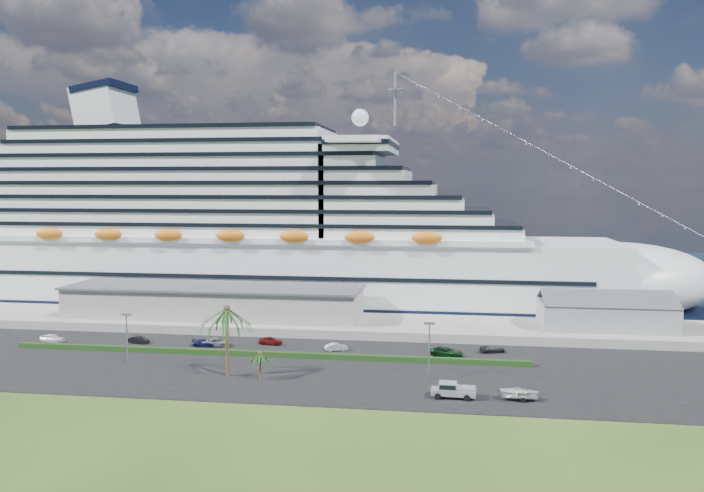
% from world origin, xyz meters
% --- Properties ---
extents(ground, '(420.00, 420.00, 0.00)m').
position_xyz_m(ground, '(0.00, 0.00, 0.00)').
color(ground, '#2E4B19').
rests_on(ground, ground).
extents(asphalt_lot, '(140.00, 38.00, 0.12)m').
position_xyz_m(asphalt_lot, '(0.00, 11.00, 0.06)').
color(asphalt_lot, black).
rests_on(asphalt_lot, ground).
extents(wharf, '(240.00, 20.00, 1.80)m').
position_xyz_m(wharf, '(0.00, 40.00, 0.90)').
color(wharf, gray).
rests_on(wharf, ground).
extents(water, '(420.00, 160.00, 0.02)m').
position_xyz_m(water, '(0.00, 130.00, 0.01)').
color(water, black).
rests_on(water, ground).
extents(cruise_ship, '(191.00, 38.00, 54.00)m').
position_xyz_m(cruise_ship, '(-21.53, 64.00, 16.69)').
color(cruise_ship, silver).
rests_on(cruise_ship, ground).
extents(terminal_building, '(61.00, 15.00, 6.30)m').
position_xyz_m(terminal_building, '(-25.00, 40.00, 5.01)').
color(terminal_building, gray).
rests_on(terminal_building, wharf).
extents(port_shed, '(24.00, 12.31, 7.37)m').
position_xyz_m(port_shed, '(52.00, 40.00, 4.40)').
color(port_shed, gray).
rests_on(port_shed, wharf).
extents(hedge, '(88.00, 1.10, 0.90)m').
position_xyz_m(hedge, '(-8.00, 16.00, 0.57)').
color(hedge, black).
rests_on(hedge, asphalt_lot).
extents(lamp_post_left, '(1.60, 0.35, 8.27)m').
position_xyz_m(lamp_post_left, '(-28.00, 8.00, 5.34)').
color(lamp_post_left, gray).
rests_on(lamp_post_left, asphalt_lot).
extents(lamp_post_right, '(1.60, 0.35, 8.27)m').
position_xyz_m(lamp_post_right, '(20.00, 8.00, 5.34)').
color(lamp_post_right, gray).
rests_on(lamp_post_right, asphalt_lot).
extents(palm_tall, '(8.82, 8.82, 11.13)m').
position_xyz_m(palm_tall, '(-10.00, 4.00, 9.20)').
color(palm_tall, '#47301E').
rests_on(palm_tall, ground).
extents(palm_short, '(3.53, 3.53, 4.56)m').
position_xyz_m(palm_short, '(-4.50, 2.50, 3.67)').
color(palm_short, '#47301E').
rests_on(palm_short, ground).
extents(parked_car_0, '(4.75, 2.49, 1.54)m').
position_xyz_m(parked_car_0, '(-48.72, 20.33, 0.89)').
color(parked_car_0, white).
rests_on(parked_car_0, asphalt_lot).
extents(parked_car_1, '(4.08, 2.06, 1.28)m').
position_xyz_m(parked_car_1, '(-32.83, 21.99, 0.76)').
color(parked_car_1, black).
rests_on(parked_car_1, asphalt_lot).
extents(parked_car_2, '(5.23, 2.66, 1.42)m').
position_xyz_m(parked_car_2, '(-18.00, 21.94, 0.83)').
color(parked_car_2, gray).
rests_on(parked_car_2, asphalt_lot).
extents(parked_car_3, '(4.34, 1.79, 1.26)m').
position_xyz_m(parked_car_3, '(-20.21, 21.42, 0.75)').
color(parked_car_3, '#151A49').
rests_on(parked_car_3, asphalt_lot).
extents(parked_car_4, '(4.37, 2.11, 1.44)m').
position_xyz_m(parked_car_4, '(-8.91, 24.51, 0.84)').
color(parked_car_4, '#5F100C').
rests_on(parked_car_4, asphalt_lot).
extents(parked_car_5, '(4.19, 2.69, 1.30)m').
position_xyz_m(parked_car_5, '(3.58, 21.70, 0.77)').
color(parked_car_5, silver).
rests_on(parked_car_5, asphalt_lot).
extents(parked_car_6, '(6.06, 4.37, 1.53)m').
position_xyz_m(parked_car_6, '(22.59, 20.57, 0.89)').
color(parked_car_6, black).
rests_on(parked_car_6, asphalt_lot).
extents(parked_car_7, '(4.75, 3.10, 1.28)m').
position_xyz_m(parked_car_7, '(30.22, 24.35, 0.76)').
color(parked_car_7, black).
rests_on(parked_car_7, asphalt_lot).
extents(pickup_truck, '(6.08, 2.45, 2.12)m').
position_xyz_m(pickup_truck, '(23.51, -1.85, 1.28)').
color(pickup_truck, black).
rests_on(pickup_truck, asphalt_lot).
extents(boat_trailer, '(5.86, 3.71, 1.69)m').
position_xyz_m(boat_trailer, '(32.32, -1.60, 1.24)').
color(boat_trailer, gray).
rests_on(boat_trailer, asphalt_lot).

